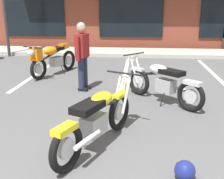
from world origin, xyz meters
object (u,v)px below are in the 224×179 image
Objects in this scene: motorcycle_red_sportbike at (52,58)px; helmet_on_pavement at (185,171)px; motorcycle_silver_naked at (162,82)px; motorcycle_foreground_classic at (98,118)px; person_by_back_row at (82,53)px.

motorcycle_red_sportbike reaches higher than helmet_on_pavement.
motorcycle_red_sportbike is 3.80m from motorcycle_silver_naked.
motorcycle_foreground_classic and motorcycle_silver_naked have the same top height.
motorcycle_silver_naked is at bearing -21.47° from person_by_back_row.
motorcycle_red_sportbike is 7.70× the size of helmet_on_pavement.
motorcycle_red_sportbike is 5.97m from helmet_on_pavement.
motorcycle_red_sportbike is at bearing 122.51° from helmet_on_pavement.
motorcycle_foreground_classic is 4.74m from motorcycle_red_sportbike.
motorcycle_red_sportbike and motorcycle_silver_naked have the same top height.
motorcycle_silver_naked is (1.11, 2.13, 0.00)m from motorcycle_foreground_classic.
motorcycle_silver_naked is 2.89m from helmet_on_pavement.
motorcycle_silver_naked is 2.10m from person_by_back_row.
motorcycle_foreground_classic and motorcycle_red_sportbike have the same top height.
person_by_back_row reaches higher than motorcycle_red_sportbike.
motorcycle_foreground_classic is 2.40m from motorcycle_silver_naked.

